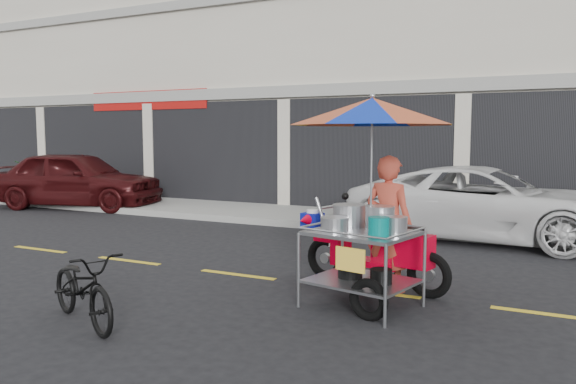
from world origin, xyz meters
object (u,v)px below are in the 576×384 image
at_px(white_pickup, 485,203).
at_px(food_vendor_rig, 375,172).
at_px(near_bicycle, 83,287).
at_px(maroon_sedan, 76,179).

bearing_deg(white_pickup, food_vendor_rig, 176.56).
distance_m(white_pickup, near_bicycle, 7.55).
bearing_deg(near_bicycle, food_vendor_rig, -24.74).
xyz_separation_m(white_pickup, food_vendor_rig, (-0.69, -4.67, 0.84)).
bearing_deg(maroon_sedan, near_bicycle, -146.92).
distance_m(white_pickup, food_vendor_rig, 4.79).
bearing_deg(maroon_sedan, white_pickup, -104.43).
height_order(maroon_sedan, food_vendor_rig, food_vendor_rig).
bearing_deg(maroon_sedan, food_vendor_rig, -129.60).
bearing_deg(white_pickup, near_bicycle, 160.42).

